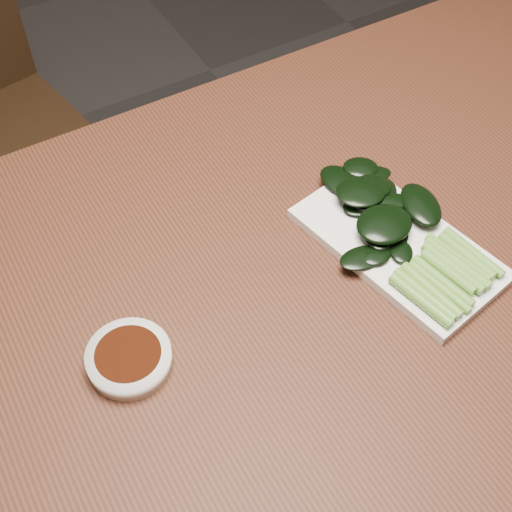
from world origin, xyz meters
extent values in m
plane|color=#2A2727|center=(0.00, 0.00, 0.00)|extent=(6.00, 6.00, 0.00)
cube|color=#462214|center=(0.00, 0.00, 0.73)|extent=(1.40, 0.80, 0.04)
cylinder|color=#462214|center=(0.64, 0.34, 0.35)|extent=(0.05, 0.05, 0.71)
cylinder|color=black|center=(-0.03, 0.66, 0.21)|extent=(0.04, 0.04, 0.41)
cylinder|color=black|center=(-0.09, 0.98, 0.21)|extent=(0.04, 0.04, 0.41)
cylinder|color=white|center=(-0.22, -0.02, 0.76)|extent=(0.10, 0.10, 0.02)
cylinder|color=#361104|center=(-0.22, -0.02, 0.77)|extent=(0.08, 0.08, 0.00)
cube|color=white|center=(0.16, -0.03, 0.76)|extent=(0.19, 0.29, 0.01)
cylinder|color=#669E36|center=(0.12, -0.12, 0.77)|extent=(0.03, 0.09, 0.01)
cylinder|color=#669E36|center=(0.13, -0.12, 0.77)|extent=(0.03, 0.10, 0.01)
cylinder|color=#669E36|center=(0.14, -0.12, 0.77)|extent=(0.03, 0.10, 0.01)
cylinder|color=#669E36|center=(0.15, -0.12, 0.77)|extent=(0.03, 0.10, 0.01)
cylinder|color=#669E36|center=(0.16, -0.11, 0.77)|extent=(0.03, 0.09, 0.01)
cylinder|color=#669E36|center=(0.17, -0.11, 0.77)|extent=(0.03, 0.08, 0.02)
cylinder|color=#669E36|center=(0.18, -0.10, 0.77)|extent=(0.03, 0.10, 0.02)
cylinder|color=#669E36|center=(0.19, -0.10, 0.77)|extent=(0.03, 0.10, 0.02)
cylinder|color=#669E36|center=(0.20, -0.10, 0.77)|extent=(0.03, 0.10, 0.01)
cylinder|color=#669E36|center=(0.21, -0.10, 0.77)|extent=(0.03, 0.09, 0.01)
cylinder|color=#669E36|center=(0.22, -0.10, 0.77)|extent=(0.03, 0.10, 0.01)
ellipsoid|color=black|center=(0.10, -0.03, 0.77)|extent=(0.06, 0.04, 0.01)
ellipsoid|color=black|center=(0.15, 0.04, 0.77)|extent=(0.06, 0.05, 0.01)
ellipsoid|color=black|center=(0.13, -0.01, 0.77)|extent=(0.05, 0.06, 0.01)
ellipsoid|color=black|center=(0.15, -0.01, 0.78)|extent=(0.08, 0.07, 0.02)
ellipsoid|color=black|center=(0.15, 0.05, 0.78)|extent=(0.08, 0.08, 0.01)
ellipsoid|color=black|center=(0.17, 0.04, 0.77)|extent=(0.09, 0.08, 0.01)
ellipsoid|color=black|center=(0.21, 0.00, 0.78)|extent=(0.07, 0.09, 0.01)
ellipsoid|color=black|center=(0.15, 0.09, 0.77)|extent=(0.07, 0.09, 0.01)
ellipsoid|color=black|center=(0.17, 0.05, 0.78)|extent=(0.07, 0.07, 0.01)
ellipsoid|color=black|center=(0.18, 0.02, 0.78)|extent=(0.06, 0.05, 0.01)
ellipsoid|color=black|center=(0.19, 0.08, 0.77)|extent=(0.07, 0.05, 0.01)
ellipsoid|color=black|center=(0.19, 0.10, 0.77)|extent=(0.06, 0.06, 0.01)
ellipsoid|color=black|center=(0.15, -0.03, 0.77)|extent=(0.06, 0.05, 0.01)
ellipsoid|color=black|center=(0.14, -0.05, 0.77)|extent=(0.05, 0.05, 0.01)
ellipsoid|color=black|center=(0.21, -0.01, 0.77)|extent=(0.04, 0.04, 0.01)
ellipsoid|color=black|center=(0.11, -0.04, 0.77)|extent=(0.04, 0.03, 0.01)
camera|label=1|loc=(-0.30, -0.45, 1.48)|focal=50.00mm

